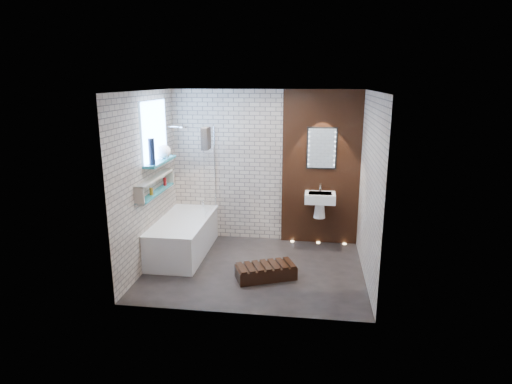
# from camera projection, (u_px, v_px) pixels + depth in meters

# --- Properties ---
(ground) EXTENTS (3.20, 3.20, 0.00)m
(ground) POSITION_uv_depth(u_px,v_px,m) (255.00, 269.00, 6.51)
(ground) COLOR black
(ground) RESTS_ON ground
(room_shell) EXTENTS (3.24, 3.20, 2.60)m
(room_shell) POSITION_uv_depth(u_px,v_px,m) (255.00, 184.00, 6.18)
(room_shell) COLOR tan
(room_shell) RESTS_ON ground
(walnut_panel) EXTENTS (1.30, 0.06, 2.60)m
(walnut_panel) POSITION_uv_depth(u_px,v_px,m) (321.00, 169.00, 7.28)
(walnut_panel) COLOR black
(walnut_panel) RESTS_ON ground
(clerestory_window) EXTENTS (0.18, 1.00, 0.94)m
(clerestory_window) POSITION_uv_depth(u_px,v_px,m) (155.00, 137.00, 6.57)
(clerestory_window) COLOR #7FADE0
(clerestory_window) RESTS_ON room_shell
(display_niche) EXTENTS (0.14, 1.30, 0.26)m
(display_niche) POSITION_uv_depth(u_px,v_px,m) (156.00, 185.00, 6.55)
(display_niche) COLOR teal
(display_niche) RESTS_ON room_shell
(bathtub) EXTENTS (0.79, 1.74, 0.70)m
(bathtub) POSITION_uv_depth(u_px,v_px,m) (184.00, 236.00, 7.02)
(bathtub) COLOR white
(bathtub) RESTS_ON ground
(bath_screen) EXTENTS (0.01, 0.78, 1.40)m
(bath_screen) POSITION_uv_depth(u_px,v_px,m) (210.00, 171.00, 7.15)
(bath_screen) COLOR white
(bath_screen) RESTS_ON bathtub
(towel) EXTENTS (0.10, 0.26, 0.35)m
(towel) POSITION_uv_depth(u_px,v_px,m) (206.00, 138.00, 6.83)
(towel) COLOR #2A2421
(towel) RESTS_ON bath_screen
(shower_head) EXTENTS (0.18, 0.18, 0.02)m
(shower_head) POSITION_uv_depth(u_px,v_px,m) (184.00, 127.00, 7.08)
(shower_head) COLOR silver
(shower_head) RESTS_ON room_shell
(washbasin) EXTENTS (0.50, 0.36, 0.58)m
(washbasin) POSITION_uv_depth(u_px,v_px,m) (320.00, 201.00, 7.22)
(washbasin) COLOR white
(washbasin) RESTS_ON walnut_panel
(led_mirror) EXTENTS (0.50, 0.02, 0.70)m
(led_mirror) POSITION_uv_depth(u_px,v_px,m) (322.00, 148.00, 7.15)
(led_mirror) COLOR black
(led_mirror) RESTS_ON walnut_panel
(walnut_step) EXTENTS (0.91, 0.66, 0.18)m
(walnut_step) POSITION_uv_depth(u_px,v_px,m) (266.00, 272.00, 6.17)
(walnut_step) COLOR black
(walnut_step) RESTS_ON ground
(niche_bottles) EXTENTS (0.05, 0.65, 0.13)m
(niche_bottles) POSITION_uv_depth(u_px,v_px,m) (159.00, 186.00, 6.67)
(niche_bottles) COLOR maroon
(niche_bottles) RESTS_ON display_niche
(sill_vases) EXTENTS (0.22, 0.67, 0.38)m
(sill_vases) POSITION_uv_depth(u_px,v_px,m) (161.00, 152.00, 6.65)
(sill_vases) COLOR white
(sill_vases) RESTS_ON clerestory_window
(floor_uplights) EXTENTS (0.96, 0.06, 0.01)m
(floor_uplights) POSITION_uv_depth(u_px,v_px,m) (318.00, 243.00, 7.53)
(floor_uplights) COLOR #FFD899
(floor_uplights) RESTS_ON ground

